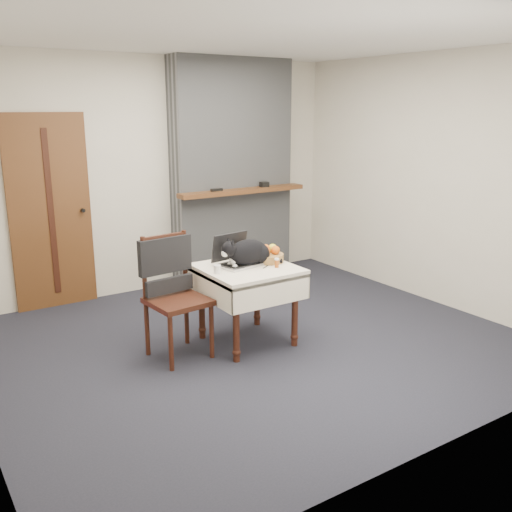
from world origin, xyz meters
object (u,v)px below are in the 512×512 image
(laptop, at_px, (236,257))
(fruit_basket, at_px, (269,255))
(pill_bottle, at_px, (277,263))
(cat, at_px, (249,253))
(chair, at_px, (171,279))
(side_table, at_px, (247,279))
(door, at_px, (50,213))
(cream_jar, at_px, (217,269))

(laptop, xyz_separation_m, fruit_basket, (0.29, -0.08, -0.01))
(laptop, relative_size, pill_bottle, 4.92)
(cat, relative_size, chair, 0.53)
(cat, xyz_separation_m, pill_bottle, (0.16, -0.19, -0.07))
(side_table, relative_size, fruit_basket, 2.94)
(door, relative_size, cream_jar, 28.80)
(door, bearing_deg, chair, -74.10)
(laptop, distance_m, chair, 0.62)
(side_table, xyz_separation_m, laptop, (-0.04, 0.12, 0.18))
(side_table, bearing_deg, chair, 166.39)
(door, bearing_deg, fruit_basket, -53.33)
(pill_bottle, relative_size, chair, 0.08)
(laptop, bearing_deg, fruit_basket, -23.67)
(cream_jar, bearing_deg, chair, 151.41)
(laptop, xyz_separation_m, cat, (0.08, -0.08, 0.05))
(cat, bearing_deg, cream_jar, -168.35)
(side_table, relative_size, cream_jar, 11.23)
(door, bearing_deg, pill_bottle, -56.87)
(laptop, relative_size, cat, 0.75)
(fruit_basket, bearing_deg, laptop, 164.82)
(cat, relative_size, cream_jar, 7.85)
(pill_bottle, bearing_deg, door, 123.13)
(laptop, relative_size, chair, 0.40)
(cat, bearing_deg, door, 124.41)
(side_table, height_order, cat, cat)
(side_table, bearing_deg, cream_jar, -175.19)
(fruit_basket, bearing_deg, door, 126.67)
(laptop, xyz_separation_m, chair, (-0.61, 0.04, -0.11))
(fruit_basket, bearing_deg, chair, 172.30)
(chair, bearing_deg, laptop, -9.48)
(cat, height_order, cream_jar, cat)
(pill_bottle, relative_size, fruit_basket, 0.32)
(door, xyz_separation_m, fruit_basket, (1.41, -1.90, -0.24))
(chair, bearing_deg, side_table, -19.10)
(cream_jar, xyz_separation_m, pill_bottle, (0.52, -0.13, 0.01))
(laptop, relative_size, fruit_basket, 1.55)
(door, distance_m, chair, 1.88)
(laptop, height_order, chair, chair)
(side_table, distance_m, chair, 0.68)
(cream_jar, distance_m, fruit_basket, 0.57)
(door, relative_size, laptop, 4.86)
(side_table, xyz_separation_m, fruit_basket, (0.25, 0.04, 0.17))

